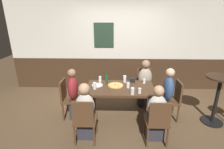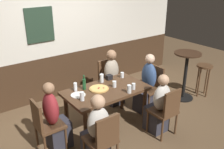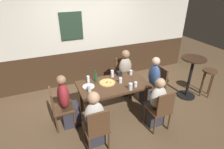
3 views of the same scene
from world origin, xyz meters
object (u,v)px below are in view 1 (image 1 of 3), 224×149
at_px(chair_head_west, 68,97).
at_px(person_head_east, 165,98).
at_px(person_right_far, 145,86).
at_px(pizza, 116,85).
at_px(chair_head_east, 173,98).
at_px(highball_clear, 132,92).
at_px(person_right_near, 155,117).
at_px(dining_table, 120,91).
at_px(pint_glass_pale, 125,79).
at_px(chair_right_near, 158,120).
at_px(condiment_caddy, 133,80).
at_px(pint_glass_amber, 95,86).
at_px(plate_white_large, 97,85).
at_px(person_head_west, 76,98).
at_px(chair_left_near, 84,119).
at_px(person_left_near, 86,115).
at_px(tumbler_water, 100,80).
at_px(chair_right_far, 144,83).
at_px(beer_bottle_green, 107,79).
at_px(pint_glass_stout, 144,82).
at_px(beer_glass_tall, 140,91).

xyz_separation_m(chair_head_west, person_head_east, (2.11, 0.00, -0.00)).
xyz_separation_m(person_right_far, pizza, (-0.74, -0.59, 0.26)).
relative_size(chair_head_east, highball_clear, 6.32).
bearing_deg(person_right_near, dining_table, 134.03).
bearing_deg(person_right_near, pint_glass_pale, 119.45).
xyz_separation_m(chair_head_east, highball_clear, (-0.91, -0.34, 0.30)).
bearing_deg(chair_head_east, chair_right_near, -121.47).
xyz_separation_m(pint_glass_pale, condiment_caddy, (0.18, 0.02, -0.02)).
xyz_separation_m(chair_head_west, pint_glass_amber, (0.60, -0.10, 0.31)).
distance_m(person_right_far, plate_white_large, 1.30).
xyz_separation_m(chair_head_east, condiment_caddy, (-0.85, 0.31, 0.29)).
height_order(chair_head_east, chair_right_near, same).
distance_m(person_head_east, person_head_west, 1.95).
bearing_deg(dining_table, pint_glass_amber, -169.03).
xyz_separation_m(dining_table, chair_head_west, (-1.14, 0.00, -0.15)).
bearing_deg(chair_right_near, condiment_caddy, 107.29).
height_order(chair_left_near, person_right_near, person_right_near).
distance_m(chair_head_east, person_right_far, 0.83).
bearing_deg(pizza, pint_glass_amber, -158.05).
bearing_deg(condiment_caddy, chair_right_near, -72.71).
bearing_deg(person_right_near, pint_glass_amber, 154.72).
distance_m(chair_head_west, person_left_near, 0.83).
distance_m(chair_head_east, chair_head_west, 2.27).
relative_size(person_head_east, pint_glass_amber, 8.12).
distance_m(tumbler_water, condiment_caddy, 0.74).
xyz_separation_m(chair_right_far, beer_bottle_green, (-0.94, -0.60, 0.35)).
height_order(person_right_far, condiment_caddy, person_right_far).
bearing_deg(pint_glass_stout, condiment_caddy, 162.89).
height_order(chair_right_far, person_right_far, person_right_far).
relative_size(chair_right_near, pint_glass_pale, 5.60).
relative_size(person_left_near, beer_glass_tall, 10.28).
height_order(beer_glass_tall, condiment_caddy, beer_glass_tall).
relative_size(person_head_west, pizza, 3.38).
bearing_deg(chair_left_near, chair_right_near, 0.00).
height_order(chair_head_east, person_head_west, person_head_west).
distance_m(beer_glass_tall, condiment_caddy, 0.59).
height_order(chair_left_near, person_right_far, person_right_far).
bearing_deg(condiment_caddy, dining_table, -132.80).
height_order(chair_head_east, pizza, chair_head_east).
relative_size(pint_glass_pale, plate_white_large, 0.65).
bearing_deg(pint_glass_amber, tumbler_water, 77.35).
relative_size(person_right_far, pint_glass_pale, 7.32).
relative_size(chair_right_far, person_right_far, 0.76).
relative_size(chair_head_west, tumbler_water, 5.96).
distance_m(dining_table, person_right_near, 0.93).
bearing_deg(pint_glass_pale, person_head_west, -165.20).
distance_m(dining_table, person_left_near, 0.93).
height_order(person_head_west, pint_glass_amber, person_head_west).
relative_size(chair_left_near, pizza, 2.62).
bearing_deg(dining_table, chair_right_near, -52.32).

